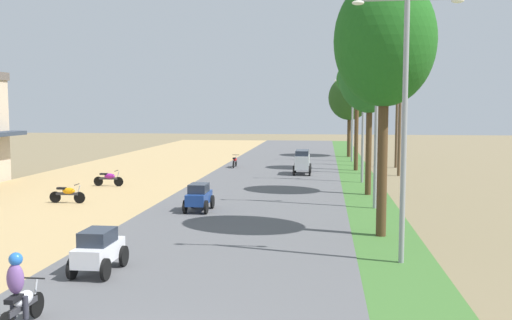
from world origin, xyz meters
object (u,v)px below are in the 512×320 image
(streetlamp_mid, at_px, (376,107))
(parked_motorbike_second, at_px, (68,193))
(streetlamp_near, at_px, (405,111))
(car_hatchback_white, at_px, (99,249))
(streetlamp_far, at_px, (363,113))
(car_hatchback_blue, at_px, (199,196))
(median_tree_nearest, at_px, (385,42))
(parked_motorbike_third, at_px, (109,178))
(motorbike_foreground_rider, at_px, (20,293))
(median_tree_second, at_px, (370,77))
(streetlamp_farthest, at_px, (352,113))
(utility_pole_far, at_px, (397,111))
(motorbike_ahead_second, at_px, (235,161))
(car_van_silver, at_px, (302,161))
(median_tree_fourth, at_px, (350,98))
(median_tree_third, at_px, (357,80))
(utility_pole_near, at_px, (400,106))

(streetlamp_mid, bearing_deg, parked_motorbike_second, -178.47)
(streetlamp_near, bearing_deg, car_hatchback_white, -165.95)
(streetlamp_far, height_order, car_hatchback_blue, streetlamp_far)
(median_tree_nearest, distance_m, streetlamp_far, 15.02)
(parked_motorbike_third, distance_m, motorbike_foreground_rider, 22.04)
(streetlamp_far, bearing_deg, streetlamp_mid, -90.00)
(parked_motorbike_second, xyz_separation_m, motorbike_foreground_rider, (6.08, -15.16, 0.30))
(parked_motorbike_third, relative_size, median_tree_second, 0.22)
(streetlamp_farthest, bearing_deg, utility_pole_far, -51.93)
(median_tree_nearest, distance_m, motorbike_ahead_second, 25.01)
(parked_motorbike_third, distance_m, car_van_silver, 13.24)
(median_tree_fourth, bearing_deg, streetlamp_farthest, -89.20)
(motorbike_ahead_second, bearing_deg, streetlamp_far, -39.88)
(utility_pole_far, bearing_deg, streetlamp_mid, -99.73)
(car_hatchback_white, bearing_deg, motorbike_ahead_second, 91.25)
(parked_motorbike_third, distance_m, median_tree_nearest, 19.59)
(utility_pole_far, bearing_deg, car_hatchback_blue, -118.49)
(median_tree_third, height_order, streetlamp_near, median_tree_third)
(parked_motorbike_third, height_order, median_tree_fourth, median_tree_fourth)
(utility_pole_near, bearing_deg, streetlamp_far, -123.11)
(median_tree_third, height_order, motorbike_ahead_second, median_tree_third)
(streetlamp_near, bearing_deg, motorbike_foreground_rider, -143.93)
(median_tree_nearest, height_order, median_tree_second, median_tree_nearest)
(car_hatchback_white, height_order, motorbike_foreground_rider, motorbike_foreground_rider)
(median_tree_fourth, bearing_deg, streetlamp_mid, -89.86)
(car_hatchback_blue, bearing_deg, utility_pole_near, 54.75)
(median_tree_fourth, xyz_separation_m, streetlamp_farthest, (0.07, -4.70, -1.35))
(streetlamp_mid, relative_size, streetlamp_far, 1.10)
(streetlamp_near, bearing_deg, motorbike_ahead_second, 109.45)
(streetlamp_near, distance_m, motorbike_foreground_rider, 11.28)
(streetlamp_near, bearing_deg, median_tree_third, 90.05)
(median_tree_second, bearing_deg, utility_pole_near, 73.31)
(parked_motorbike_third, height_order, median_tree_second, median_tree_second)
(streetlamp_far, xyz_separation_m, car_hatchback_white, (-8.58, -20.50, -3.61))
(car_van_silver, bearing_deg, streetlamp_farthest, 68.91)
(motorbike_foreground_rider, bearing_deg, parked_motorbike_second, 111.85)
(median_tree_fourth, xyz_separation_m, car_van_silver, (-3.77, -14.66, -4.53))
(streetlamp_mid, relative_size, motorbike_foreground_rider, 4.52)
(median_tree_nearest, bearing_deg, utility_pole_far, 81.93)
(streetlamp_near, relative_size, streetlamp_far, 1.06)
(median_tree_fourth, relative_size, streetlamp_farthest, 1.07)
(car_hatchback_white, bearing_deg, utility_pole_far, 68.62)
(median_tree_third, height_order, utility_pole_far, utility_pole_far)
(utility_pole_near, xyz_separation_m, car_hatchback_blue, (-10.61, -15.02, -4.03))
(car_hatchback_white, bearing_deg, motorbike_foreground_rider, -90.32)
(streetlamp_far, xyz_separation_m, car_hatchback_blue, (-7.88, -10.82, -3.61))
(utility_pole_far, bearing_deg, median_tree_second, -102.43)
(motorbike_ahead_second, bearing_deg, streetlamp_farthest, 33.07)
(parked_motorbike_third, relative_size, utility_pole_near, 0.20)
(median_tree_second, height_order, streetlamp_mid, median_tree_second)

